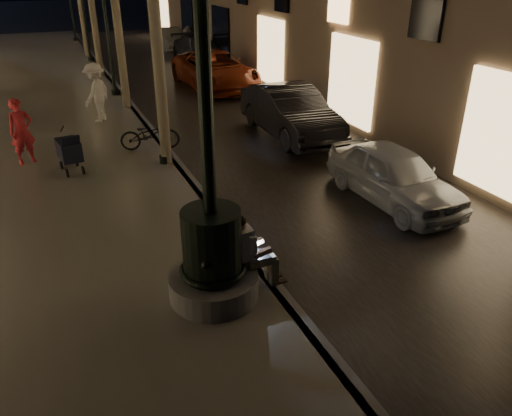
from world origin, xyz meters
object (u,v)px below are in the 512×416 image
seated_man_laptop (250,249)px  car_fifth (170,38)px  car_front (394,175)px  pedestrian_white (96,92)px  lamp_curb_a (155,42)px  car_third (215,70)px  stroller (69,150)px  fountain_lamppost (212,240)px  car_rear (199,50)px  car_second (290,112)px  lamp_curb_b (105,13)px  pedestrian_red (22,131)px  bicycle (150,134)px

seated_man_laptop → car_fifth: size_ratio=0.35×
car_front → pedestrian_white: pedestrian_white is taller
car_fifth → lamp_curb_a: bearing=-107.0°
car_third → pedestrian_white: (-5.34, -3.79, 0.38)m
stroller → fountain_lamppost: bearing=-84.5°
fountain_lamppost → car_fifth: bearing=77.0°
stroller → car_rear: (7.78, 14.09, -0.11)m
car_second → car_fifth: car_second is taller
fountain_lamppost → lamp_curb_b: bearing=87.1°
stroller → car_front: bearing=-41.1°
pedestrian_white → seated_man_laptop: bearing=43.5°
seated_man_laptop → pedestrian_white: pedestrian_white is taller
car_front → pedestrian_red: 9.30m
lamp_curb_a → stroller: 3.37m
fountain_lamppost → seated_man_laptop: fountain_lamppost is taller
fountain_lamppost → pedestrian_red: bearing=109.3°
fountain_lamppost → pedestrian_red: 7.89m
car_second → pedestrian_red: size_ratio=2.73×
pedestrian_red → car_fifth: bearing=47.7°
lamp_curb_a → car_fifth: size_ratio=1.28×
seated_man_laptop → car_front: (4.39, 2.09, -0.27)m
stroller → car_rear: stroller is taller
car_third → car_rear: 6.11m
car_second → car_third: (0.00, 7.12, -0.00)m
fountain_lamppost → bicycle: bearing=85.2°
lamp_curb_a → stroller: size_ratio=4.20×
lamp_curb_a → pedestrian_white: lamp_curb_a is taller
car_front → car_fifth: (0.92, 23.46, -0.02)m
stroller → car_third: 10.43m
pedestrian_red → seated_man_laptop: bearing=-83.7°
fountain_lamppost → pedestrian_white: fountain_lamppost is taller
lamp_curb_a → lamp_curb_b: size_ratio=1.00×
car_front → car_third: bearing=88.3°
fountain_lamppost → car_front: (5.00, 2.09, -0.58)m
lamp_curb_a → car_fifth: (5.22, 19.55, -2.62)m
lamp_curb_a → pedestrian_red: (-3.30, 1.44, -2.19)m
seated_man_laptop → car_rear: bearing=74.7°
lamp_curb_a → pedestrian_white: 5.16m
seated_man_laptop → lamp_curb_a: bearing=89.2°
lamp_curb_b → car_front: bearing=-70.1°
lamp_curb_a → seated_man_laptop: bearing=-90.8°
car_rear → bicycle: bearing=-117.4°
car_third → fountain_lamppost: bearing=-110.5°
fountain_lamppost → car_front: fountain_lamppost is taller
car_front → bicycle: (-4.40, 5.09, -0.01)m
car_front → lamp_curb_a: bearing=136.1°
car_rear → car_front: bearing=-98.1°
car_rear → stroller: bearing=-123.3°
car_front → car_third: 12.29m
lamp_curb_a → pedestrian_red: lamp_curb_a is taller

